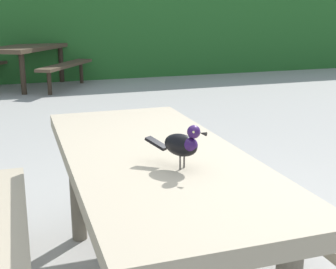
% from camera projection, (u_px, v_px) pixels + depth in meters
% --- Properties ---
extents(hedge_wall, '(28.00, 1.57, 2.36)m').
position_uv_depth(hedge_wall, '(47.00, 19.00, 9.25)').
color(hedge_wall, '#235B23').
rests_on(hedge_wall, ground).
extents(picnic_table_foreground, '(1.71, 1.81, 0.74)m').
position_uv_depth(picnic_table_foreground, '(154.00, 190.00, 2.09)').
color(picnic_table_foreground, gray).
rests_on(picnic_table_foreground, ground).
extents(bird_grackle, '(0.18, 0.25, 0.18)m').
position_uv_depth(bird_grackle, '(183.00, 144.00, 1.79)').
color(bird_grackle, black).
rests_on(bird_grackle, picnic_table_foreground).
extents(picnic_table_mid_left, '(2.34, 2.35, 0.74)m').
position_uv_depth(picnic_table_mid_left, '(29.00, 56.00, 8.14)').
color(picnic_table_mid_left, '#473828').
rests_on(picnic_table_mid_left, ground).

